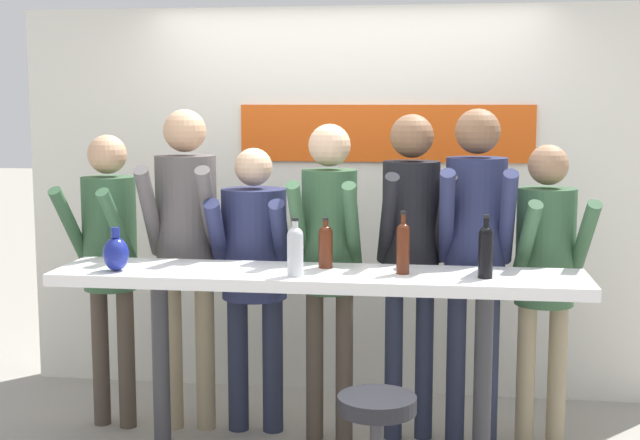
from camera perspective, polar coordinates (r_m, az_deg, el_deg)
The scene contains 14 objects.
back_wall at distance 5.78m, azimuth 1.80°, elevation 1.20°, with size 4.26×0.12×2.49m.
tasting_table at distance 4.49m, azimuth -0.14°, elevation -5.39°, with size 2.66×0.52×1.05m.
person_far_left at distance 5.24m, azimuth -13.35°, elevation -1.58°, with size 0.42×0.55×1.71m.
person_left at distance 5.11m, azimuth -8.56°, elevation -0.72°, with size 0.44×0.58×1.85m.
person_center_left at distance 5.05m, azimuth -4.24°, elevation -2.51°, with size 0.45×0.54×1.64m.
person_center at distance 4.88m, azimuth 0.60°, elevation -1.48°, with size 0.37×0.52×1.77m.
person_center_right at distance 4.91m, azimuth 5.84°, elevation -1.07°, with size 0.44×0.58×1.83m.
person_right at distance 4.86m, azimuth 9.92°, elevation -1.04°, with size 0.39×0.54×1.86m.
person_far_right at distance 4.95m, azimuth 14.24°, elevation -2.51°, with size 0.44×0.55×1.67m.
wine_bottle_0 at distance 4.39m, azimuth 5.33°, elevation -1.64°, with size 0.06×0.06×0.31m.
wine_bottle_1 at distance 4.34m, azimuth 10.56°, elevation -1.85°, with size 0.07×0.07×0.31m.
wine_bottle_2 at distance 4.54m, azimuth 0.36°, elevation -1.57°, with size 0.07×0.07×0.26m.
wine_bottle_3 at distance 4.32m, azimuth -1.60°, elevation -1.86°, with size 0.08×0.08×0.29m.
decorative_vase at distance 4.58m, azimuth -12.93°, elevation -2.10°, with size 0.13×0.13×0.22m.
Camera 1 is at (0.61, -4.33, 1.89)m, focal length 50.00 mm.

